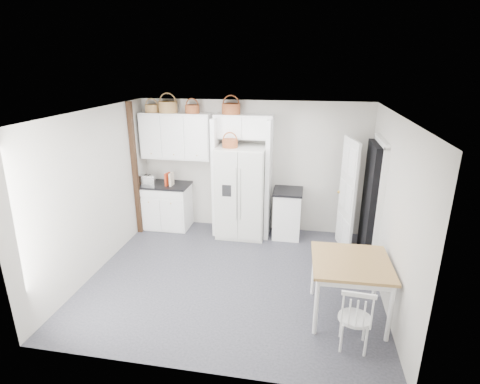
# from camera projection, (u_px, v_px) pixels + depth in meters

# --- Properties ---
(floor) EXTENTS (4.50, 4.50, 0.00)m
(floor) POSITION_uv_depth(u_px,v_px,m) (233.00, 277.00, 6.03)
(floor) COLOR #2B2B34
(floor) RESTS_ON ground
(ceiling) EXTENTS (4.50, 4.50, 0.00)m
(ceiling) POSITION_uv_depth(u_px,v_px,m) (232.00, 113.00, 5.18)
(ceiling) COLOR white
(ceiling) RESTS_ON wall_back
(wall_back) EXTENTS (4.50, 0.00, 4.50)m
(wall_back) POSITION_uv_depth(u_px,v_px,m) (252.00, 167.00, 7.46)
(wall_back) COLOR beige
(wall_back) RESTS_ON floor
(wall_left) EXTENTS (0.00, 4.00, 4.00)m
(wall_left) POSITION_uv_depth(u_px,v_px,m) (95.00, 192.00, 5.98)
(wall_left) COLOR beige
(wall_left) RESTS_ON floor
(wall_right) EXTENTS (0.00, 4.00, 4.00)m
(wall_right) POSITION_uv_depth(u_px,v_px,m) (391.00, 211.00, 5.22)
(wall_right) COLOR beige
(wall_right) RESTS_ON floor
(refrigerator) EXTENTS (0.92, 0.74, 1.78)m
(refrigerator) POSITION_uv_depth(u_px,v_px,m) (242.00, 192.00, 7.26)
(refrigerator) COLOR silver
(refrigerator) RESTS_ON floor
(base_cab_left) EXTENTS (0.97, 0.61, 0.90)m
(base_cab_left) POSITION_uv_depth(u_px,v_px,m) (166.00, 206.00, 7.76)
(base_cab_left) COLOR white
(base_cab_left) RESTS_ON floor
(base_cab_right) EXTENTS (0.52, 0.62, 0.91)m
(base_cab_right) POSITION_uv_depth(u_px,v_px,m) (287.00, 214.00, 7.33)
(base_cab_right) COLOR white
(base_cab_right) RESTS_ON floor
(dining_table) EXTENTS (1.02, 1.02, 0.83)m
(dining_table) POSITION_uv_depth(u_px,v_px,m) (348.00, 288.00, 4.98)
(dining_table) COLOR olive
(dining_table) RESTS_ON floor
(windsor_chair) EXTENTS (0.42, 0.38, 0.80)m
(windsor_chair) POSITION_uv_depth(u_px,v_px,m) (355.00, 318.00, 4.42)
(windsor_chair) COLOR white
(windsor_chair) RESTS_ON floor
(counter_left) EXTENTS (1.01, 0.65, 0.04)m
(counter_left) POSITION_uv_depth(u_px,v_px,m) (165.00, 185.00, 7.60)
(counter_left) COLOR black
(counter_left) RESTS_ON base_cab_left
(counter_right) EXTENTS (0.56, 0.66, 0.04)m
(counter_right) POSITION_uv_depth(u_px,v_px,m) (288.00, 191.00, 7.18)
(counter_right) COLOR black
(counter_right) RESTS_ON base_cab_right
(toaster) EXTENTS (0.31, 0.21, 0.20)m
(toaster) POSITION_uv_depth(u_px,v_px,m) (148.00, 180.00, 7.52)
(toaster) COLOR silver
(toaster) RESTS_ON counter_left
(cookbook_red) EXTENTS (0.07, 0.18, 0.26)m
(cookbook_red) POSITION_uv_depth(u_px,v_px,m) (168.00, 179.00, 7.46)
(cookbook_red) COLOR #BB3719
(cookbook_red) RESTS_ON counter_left
(cookbook_cream) EXTENTS (0.05, 0.17, 0.26)m
(cookbook_cream) POSITION_uv_depth(u_px,v_px,m) (171.00, 179.00, 7.45)
(cookbook_cream) COLOR beige
(cookbook_cream) RESTS_ON counter_left
(basket_upper_a) EXTENTS (0.26, 0.26, 0.15)m
(basket_upper_a) POSITION_uv_depth(u_px,v_px,m) (152.00, 108.00, 7.27)
(basket_upper_a) COLOR brown
(basket_upper_a) RESTS_ON upper_cabinet
(basket_upper_b) EXTENTS (0.36, 0.36, 0.21)m
(basket_upper_b) POSITION_uv_depth(u_px,v_px,m) (168.00, 107.00, 7.20)
(basket_upper_b) COLOR brown
(basket_upper_b) RESTS_ON upper_cabinet
(basket_upper_c) EXTENTS (0.27, 0.27, 0.16)m
(basket_upper_c) POSITION_uv_depth(u_px,v_px,m) (192.00, 109.00, 7.13)
(basket_upper_c) COLOR maroon
(basket_upper_c) RESTS_ON upper_cabinet
(basket_bridge_a) EXTENTS (0.35, 0.35, 0.20)m
(basket_bridge_a) POSITION_uv_depth(u_px,v_px,m) (231.00, 109.00, 7.00)
(basket_bridge_a) COLOR maroon
(basket_bridge_a) RESTS_ON bridge_cabinet
(basket_fridge_a) EXTENTS (0.29, 0.29, 0.15)m
(basket_fridge_a) POSITION_uv_depth(u_px,v_px,m) (230.00, 143.00, 6.89)
(basket_fridge_a) COLOR maroon
(basket_fridge_a) RESTS_ON refrigerator
(upper_cabinet) EXTENTS (1.40, 0.34, 0.90)m
(upper_cabinet) POSITION_uv_depth(u_px,v_px,m) (176.00, 136.00, 7.36)
(upper_cabinet) COLOR white
(upper_cabinet) RESTS_ON wall_back
(bridge_cabinet) EXTENTS (1.12, 0.34, 0.45)m
(bridge_cabinet) POSITION_uv_depth(u_px,v_px,m) (244.00, 126.00, 7.06)
(bridge_cabinet) COLOR white
(bridge_cabinet) RESTS_ON wall_back
(fridge_panel_left) EXTENTS (0.08, 0.60, 2.30)m
(fridge_panel_left) POSITION_uv_depth(u_px,v_px,m) (217.00, 176.00, 7.34)
(fridge_panel_left) COLOR white
(fridge_panel_left) RESTS_ON floor
(fridge_panel_right) EXTENTS (0.08, 0.60, 2.30)m
(fridge_panel_right) POSITION_uv_depth(u_px,v_px,m) (269.00, 179.00, 7.17)
(fridge_panel_right) COLOR white
(fridge_panel_right) RESTS_ON floor
(trim_post) EXTENTS (0.09, 0.09, 2.60)m
(trim_post) POSITION_uv_depth(u_px,v_px,m) (135.00, 170.00, 7.23)
(trim_post) COLOR black
(trim_post) RESTS_ON floor
(doorway_void) EXTENTS (0.18, 0.85, 2.05)m
(doorway_void) POSITION_uv_depth(u_px,v_px,m) (371.00, 204.00, 6.26)
(doorway_void) COLOR black
(doorway_void) RESTS_ON floor
(door_slab) EXTENTS (0.21, 0.79, 2.05)m
(door_slab) POSITION_uv_depth(u_px,v_px,m) (347.00, 196.00, 6.63)
(door_slab) COLOR white
(door_slab) RESTS_ON floor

